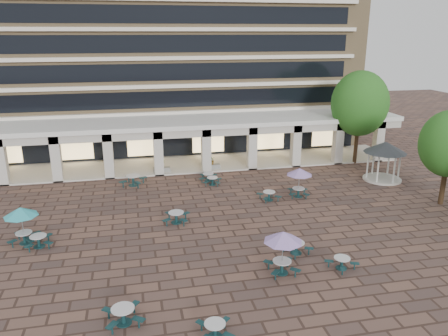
{
  "coord_description": "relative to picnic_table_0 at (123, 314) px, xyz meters",
  "views": [
    {
      "loc": [
        -4.12,
        -24.62,
        12.09
      ],
      "look_at": [
        1.74,
        3.0,
        3.24
      ],
      "focal_mm": 35.0,
      "sensor_mm": 36.0,
      "label": 1
    }
  ],
  "objects": [
    {
      "name": "ground",
      "position": [
        5.04,
        8.02,
        -0.46
      ],
      "size": [
        120.0,
        120.0,
        0.0
      ],
      "primitive_type": "plane",
      "color": "brown",
      "rests_on": "ground"
    },
    {
      "name": "apartment_building",
      "position": [
        5.04,
        33.49,
        12.15
      ],
      "size": [
        40.0,
        15.5,
        25.2
      ],
      "color": "tan",
      "rests_on": "ground"
    },
    {
      "name": "retail_arcade",
      "position": [
        5.04,
        22.82,
        2.54
      ],
      "size": [
        42.0,
        6.6,
        4.4
      ],
      "color": "white",
      "rests_on": "ground"
    },
    {
      "name": "picnic_table_0",
      "position": [
        0.0,
        0.0,
        0.0
      ],
      "size": [
        1.9,
        1.9,
        0.76
      ],
      "rotation": [
        0.0,
        0.0,
        0.17
      ],
      "color": "#143C3C",
      "rests_on": "ground"
    },
    {
      "name": "picnic_table_1",
      "position": [
        3.7,
        -1.7,
        -0.05
      ],
      "size": [
        1.54,
        1.54,
        0.67
      ],
      "rotation": [
        0.0,
        0.0,
        -0.03
      ],
      "color": "#143C3C",
      "rests_on": "ground"
    },
    {
      "name": "picnic_table_2",
      "position": [
        9.58,
        4.37,
        -0.04
      ],
      "size": [
        1.85,
        1.85,
        0.69
      ],
      "rotation": [
        0.0,
        0.0,
        0.34
      ],
      "color": "#143C3C",
      "rests_on": "ground"
    },
    {
      "name": "picnic_table_4",
      "position": [
        -5.83,
        8.89,
        1.49
      ],
      "size": [
        1.98,
        1.98,
        2.29
      ],
      "rotation": [
        0.0,
        0.0,
        -0.12
      ],
      "color": "#143C3C",
      "rests_on": "ground"
    },
    {
      "name": "picnic_table_5",
      "position": [
        3.33,
        9.95,
        -0.0
      ],
      "size": [
        1.95,
        1.95,
        0.76
      ],
      "rotation": [
        0.0,
        0.0,
        -0.23
      ],
      "color": "#143C3C",
      "rests_on": "ground"
    },
    {
      "name": "picnic_table_6",
      "position": [
        8.06,
        2.49,
        1.55
      ],
      "size": [
        2.05,
        2.05,
        2.36
      ],
      "rotation": [
        0.0,
        0.0,
        0.02
      ],
      "color": "#143C3C",
      "rests_on": "ground"
    },
    {
      "name": "picnic_table_7",
      "position": [
        11.34,
        2.28,
        -0.07
      ],
      "size": [
        1.76,
        1.76,
        0.64
      ],
      "rotation": [
        0.0,
        0.0,
        0.39
      ],
      "color": "#143C3C",
      "rests_on": "ground"
    },
    {
      "name": "picnic_table_8",
      "position": [
        -4.91,
        8.24,
        -0.03
      ],
      "size": [
        1.79,
        1.79,
        0.71
      ],
      "rotation": [
        0.0,
        0.0,
        0.18
      ],
      "color": "#143C3C",
      "rests_on": "ground"
    },
    {
      "name": "picnic_table_9",
      "position": [
        7.03,
        16.82,
        -0.06
      ],
      "size": [
        1.73,
        1.73,
        0.66
      ],
      "rotation": [
        0.0,
        0.0,
        -0.29
      ],
      "color": "#143C3C",
      "rests_on": "ground"
    },
    {
      "name": "picnic_table_10",
      "position": [
        10.56,
        12.56,
        -0.05
      ],
      "size": [
        1.69,
        1.69,
        0.68
      ],
      "rotation": [
        0.0,
        0.0,
        0.15
      ],
      "color": "#143C3C",
      "rests_on": "ground"
    },
    {
      "name": "picnic_table_11",
      "position": [
        12.97,
        12.76,
        1.48
      ],
      "size": [
        1.97,
        1.97,
        2.28
      ],
      "rotation": [
        0.0,
        0.0,
        -0.25
      ],
      "color": "#143C3C",
      "rests_on": "ground"
    },
    {
      "name": "picnic_table_12",
      "position": [
        0.65,
        18.02,
        0.06
      ],
      "size": [
        2.32,
        2.32,
        0.86
      ],
      "rotation": [
        0.0,
        0.0,
        -0.37
      ],
      "color": "#143C3C",
      "rests_on": "ground"
    },
    {
      "name": "picnic_table_13",
      "position": [
        6.86,
        17.82,
        -0.04
      ],
      "size": [
        1.76,
        1.76,
        0.69
      ],
      "rotation": [
        0.0,
        0.0,
        -0.22
      ],
      "color": "#143C3C",
      "rests_on": "ground"
    },
    {
      "name": "gazebo",
      "position": [
        21.43,
        15.07,
        2.04
      ],
      "size": [
        3.55,
        3.55,
        3.31
      ],
      "rotation": [
        0.0,
        0.0,
        -0.36
      ],
      "color": "beige",
      "rests_on": "ground"
    },
    {
      "name": "tree_east_c",
      "position": [
        21.57,
        20.17,
        5.27
      ],
      "size": [
        5.26,
        5.26,
        8.76
      ],
      "color": "#382716",
      "rests_on": "ground"
    },
    {
      "name": "planter_left",
      "position": [
        3.18,
        20.92,
        0.02
      ],
      "size": [
        1.5,
        0.69,
        1.22
      ],
      "color": "gray",
      "rests_on": "ground"
    },
    {
      "name": "planter_right",
      "position": [
        7.75,
        20.92,
        0.06
      ],
      "size": [
        1.5,
        0.75,
        1.27
      ],
      "color": "gray",
      "rests_on": "ground"
    }
  ]
}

